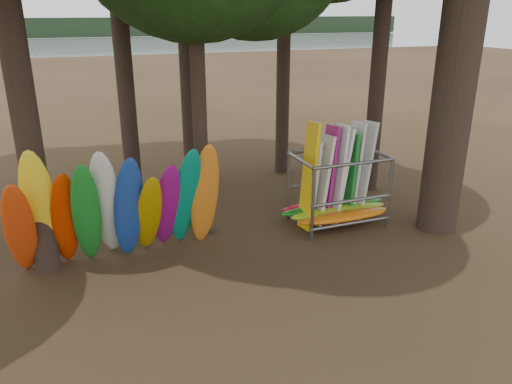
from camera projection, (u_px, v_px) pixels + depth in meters
name	position (u px, v px, depth m)	size (l,w,h in m)	color
ground	(281.00, 270.00, 11.45)	(120.00, 120.00, 0.00)	#47331E
lake	(94.00, 56.00, 64.07)	(160.00, 160.00, 0.00)	gray
far_shore	(76.00, 27.00, 107.24)	(160.00, 4.00, 4.00)	black
kayak_row	(113.00, 210.00, 11.31)	(4.86, 1.92, 3.14)	red
storage_rack	(337.00, 191.00, 13.65)	(3.20, 1.53, 2.92)	slate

